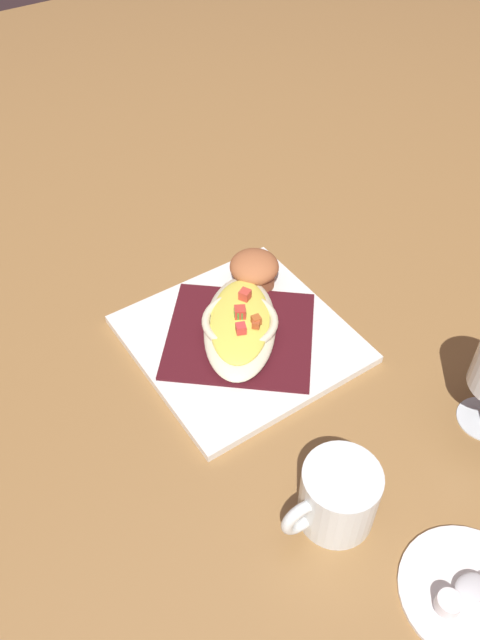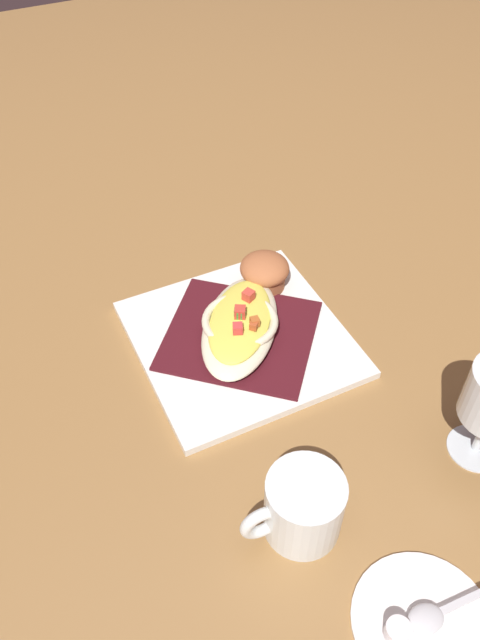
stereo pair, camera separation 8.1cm
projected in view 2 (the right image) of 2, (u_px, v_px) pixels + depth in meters
ground_plane at (240, 342)px, 0.84m from camera, size 2.60×2.60×0.00m
square_plate at (240, 339)px, 0.83m from camera, size 0.26×0.26×0.01m
folded_napkin at (240, 335)px, 0.83m from camera, size 0.25×0.25×0.00m
gratin_dish at (240, 324)px, 0.81m from camera, size 0.18×0.20×0.05m
muffin at (264, 272)px, 0.88m from camera, size 0.07×0.07×0.05m
coffee_mug at (302, 509)px, 0.63m from camera, size 0.11×0.08×0.08m
creamer_saucer at (423, 623)px, 0.59m from camera, size 0.13×0.13×0.01m
spoon at (430, 617)px, 0.58m from camera, size 0.10×0.03×0.01m
creamer_cup_0 at (398, 631)px, 0.57m from camera, size 0.02×0.02×0.02m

